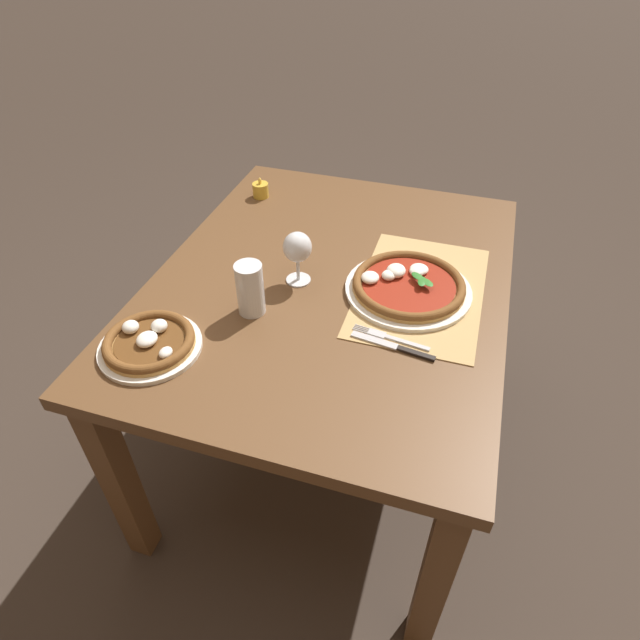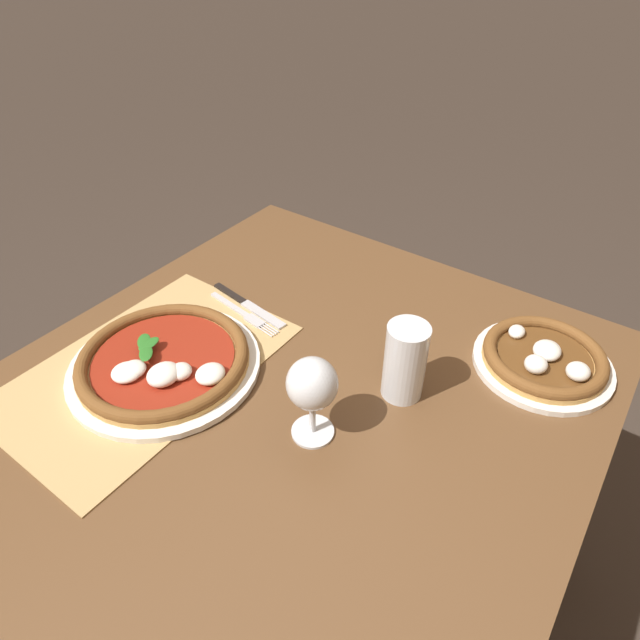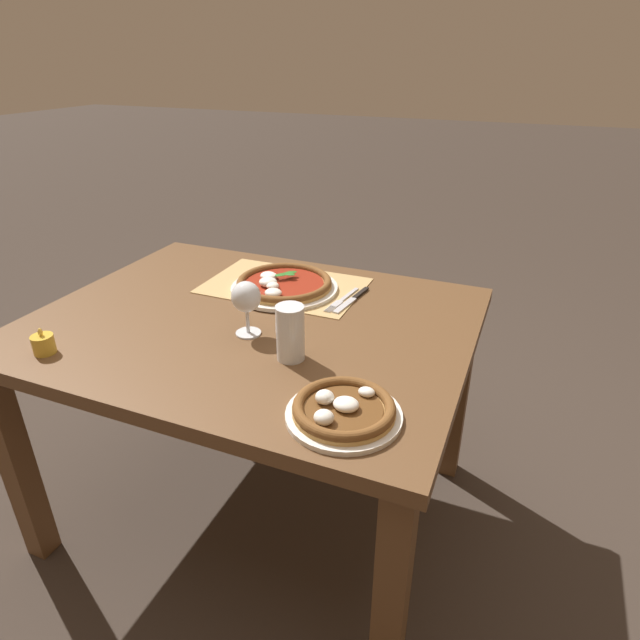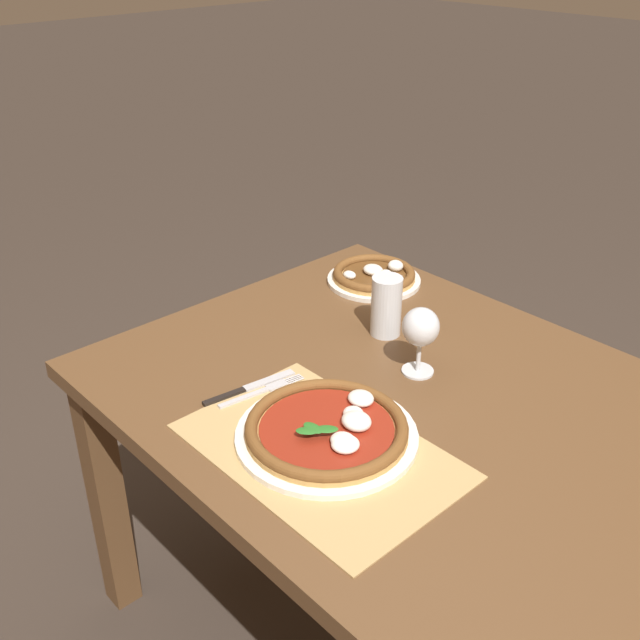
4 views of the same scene
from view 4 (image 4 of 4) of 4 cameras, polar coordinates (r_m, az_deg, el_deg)
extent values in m
plane|color=#382D26|center=(2.08, 5.27, -22.75)|extent=(24.00, 24.00, 0.00)
cube|color=brown|center=(1.58, 6.43, -6.25)|extent=(1.26, 0.99, 0.04)
cube|color=brown|center=(1.97, -15.95, -12.80)|extent=(0.07, 0.07, 0.70)
cube|color=brown|center=(2.37, 2.67, -3.72)|extent=(0.07, 0.07, 0.70)
cube|color=tan|center=(1.41, -0.02, -9.90)|extent=(0.51, 0.34, 0.00)
cylinder|color=silver|center=(1.43, 0.56, -8.84)|extent=(0.35, 0.35, 0.01)
cylinder|color=tan|center=(1.42, 0.57, -8.48)|extent=(0.31, 0.31, 0.01)
torus|color=brown|center=(1.42, 0.57, -8.17)|extent=(0.31, 0.31, 0.02)
cylinder|color=maroon|center=(1.42, 0.57, -8.28)|extent=(0.26, 0.26, 0.00)
ellipsoid|color=white|center=(1.48, 3.13, -5.97)|extent=(0.05, 0.05, 0.02)
ellipsoid|color=white|center=(1.37, 1.94, -9.43)|extent=(0.05, 0.05, 0.02)
ellipsoid|color=white|center=(1.44, 2.56, -7.14)|extent=(0.04, 0.04, 0.02)
ellipsoid|color=white|center=(1.37, 1.77, -9.17)|extent=(0.05, 0.04, 0.02)
ellipsoid|color=white|center=(1.42, 2.79, -7.70)|extent=(0.06, 0.05, 0.03)
ellipsoid|color=#286B23|center=(1.39, 0.49, -8.31)|extent=(0.05, 0.05, 0.00)
ellipsoid|color=#286B23|center=(1.39, -0.46, -8.27)|extent=(0.04, 0.03, 0.00)
ellipsoid|color=#286B23|center=(1.38, -0.96, -8.42)|extent=(0.05, 0.05, 0.00)
cylinder|color=silver|center=(2.02, 4.12, 3.04)|extent=(0.25, 0.25, 0.01)
cylinder|color=tan|center=(2.02, 4.14, 3.32)|extent=(0.22, 0.22, 0.01)
torus|color=brown|center=(2.01, 4.15, 3.57)|extent=(0.22, 0.22, 0.02)
cylinder|color=brown|center=(2.01, 4.14, 3.49)|extent=(0.17, 0.17, 0.00)
ellipsoid|color=white|center=(2.01, 4.06, 3.84)|extent=(0.06, 0.05, 0.03)
ellipsoid|color=white|center=(1.98, 5.03, 3.39)|extent=(0.04, 0.04, 0.03)
ellipsoid|color=white|center=(2.04, 5.78, 4.13)|extent=(0.04, 0.04, 0.03)
ellipsoid|color=white|center=(1.99, 2.27, 3.45)|extent=(0.04, 0.03, 0.02)
cylinder|color=silver|center=(1.64, 7.44, -3.87)|extent=(0.07, 0.07, 0.00)
cylinder|color=silver|center=(1.62, 7.52, -2.83)|extent=(0.01, 0.01, 0.06)
ellipsoid|color=silver|center=(1.59, 7.69, -0.52)|extent=(0.08, 0.08, 0.08)
ellipsoid|color=#AD5B14|center=(1.59, 7.67, -0.84)|extent=(0.07, 0.07, 0.05)
cylinder|color=silver|center=(1.75, 5.07, 1.06)|extent=(0.07, 0.07, 0.15)
cylinder|color=black|center=(1.75, 5.05, 0.64)|extent=(0.07, 0.07, 0.12)
cylinder|color=silver|center=(1.72, 5.15, 2.58)|extent=(0.07, 0.07, 0.02)
cube|color=#B7B7BC|center=(1.55, -5.83, -5.92)|extent=(0.03, 0.12, 0.00)
cube|color=#B7B7BC|center=(1.58, -3.30, -5.00)|extent=(0.03, 0.05, 0.00)
cylinder|color=#B7B7BC|center=(1.59, -1.83, -4.67)|extent=(0.01, 0.04, 0.00)
cylinder|color=#B7B7BC|center=(1.59, -1.94, -4.57)|extent=(0.01, 0.04, 0.00)
cylinder|color=#B7B7BC|center=(1.60, -2.06, -4.47)|extent=(0.01, 0.04, 0.00)
cylinder|color=#B7B7BC|center=(1.60, -2.18, -4.37)|extent=(0.01, 0.04, 0.00)
cube|color=black|center=(1.55, -7.31, -5.82)|extent=(0.03, 0.10, 0.01)
cube|color=#B7B7BC|center=(1.60, -3.91, -4.61)|extent=(0.04, 0.12, 0.00)
camera|label=1|loc=(2.12, -27.68, 26.61)|focal=30.00mm
camera|label=2|loc=(1.49, 32.52, 17.05)|focal=30.00mm
camera|label=3|loc=(2.70, 13.61, 24.23)|focal=30.00mm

